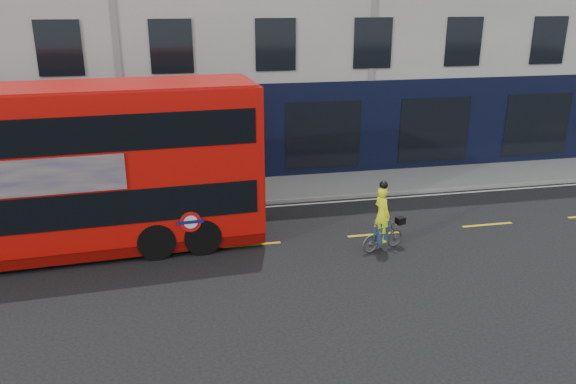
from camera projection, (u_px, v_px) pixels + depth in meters
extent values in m
plane|color=black|center=(113.00, 280.00, 15.15)|extent=(120.00, 120.00, 0.00)
cube|color=slate|center=(127.00, 199.00, 21.14)|extent=(60.00, 3.00, 0.12)
cube|color=gray|center=(125.00, 213.00, 19.75)|extent=(60.00, 0.12, 0.13)
cube|color=black|center=(125.00, 139.00, 21.88)|extent=(50.00, 0.08, 4.00)
cube|color=silver|center=(124.00, 217.00, 19.50)|extent=(58.00, 0.10, 0.01)
cube|color=red|center=(46.00, 166.00, 15.97)|extent=(12.31, 3.47, 4.37)
cube|color=#640604|center=(57.00, 242.00, 16.73)|extent=(12.31, 3.41, 0.33)
cube|color=black|center=(50.00, 198.00, 16.28)|extent=(11.83, 3.48, 1.00)
cube|color=black|center=(40.00, 127.00, 15.60)|extent=(11.83, 3.48, 1.00)
cube|color=#A50F0B|center=(34.00, 88.00, 15.25)|extent=(12.06, 3.34, 0.09)
cube|color=black|center=(256.00, 181.00, 17.79)|extent=(0.18, 2.49, 1.00)
cube|color=black|center=(255.00, 116.00, 17.10)|extent=(0.18, 2.49, 1.00)
cylinder|color=red|center=(191.00, 222.00, 16.15)|extent=(0.62, 0.06, 0.62)
cylinder|color=white|center=(191.00, 222.00, 16.14)|extent=(0.40, 0.04, 0.40)
cube|color=#0C1459|center=(191.00, 222.00, 16.14)|extent=(0.77, 0.06, 0.10)
cylinder|color=black|center=(198.00, 221.00, 17.70)|extent=(1.27, 2.88, 1.11)
cylinder|color=black|center=(155.00, 225.00, 17.37)|extent=(1.27, 2.88, 1.11)
imported|color=#4F5154|center=(383.00, 236.00, 16.83)|extent=(1.55, 0.84, 0.90)
imported|color=#D7E512|center=(382.00, 214.00, 16.55)|extent=(0.56, 0.70, 1.67)
cube|color=black|center=(400.00, 221.00, 16.99)|extent=(0.32, 0.28, 0.21)
cube|color=navy|center=(381.00, 231.00, 16.73)|extent=(0.38, 0.43, 0.67)
sphere|color=black|center=(384.00, 185.00, 16.25)|extent=(0.25, 0.25, 0.25)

